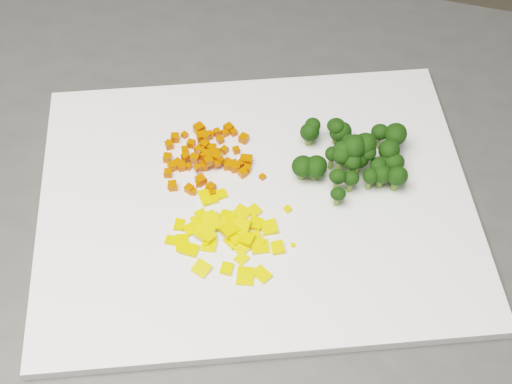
# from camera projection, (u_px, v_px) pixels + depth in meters

# --- Properties ---
(counter_block) EXTENTS (1.20, 0.92, 0.90)m
(counter_block) POSITION_uv_depth(u_px,v_px,m) (220.00, 355.00, 1.13)
(counter_block) COLOR #424240
(counter_block) RESTS_ON ground
(cutting_board) EXTENTS (0.51, 0.44, 0.01)m
(cutting_board) POSITION_uv_depth(u_px,v_px,m) (256.00, 201.00, 0.75)
(cutting_board) COLOR white
(cutting_board) RESTS_ON counter_block
(carrot_pile) EXTENTS (0.10, 0.10, 0.03)m
(carrot_pile) POSITION_uv_depth(u_px,v_px,m) (205.00, 152.00, 0.77)
(carrot_pile) COLOR #C73F02
(carrot_pile) RESTS_ON cutting_board
(pepper_pile) EXTENTS (0.12, 0.12, 0.02)m
(pepper_pile) POSITION_uv_depth(u_px,v_px,m) (225.00, 236.00, 0.71)
(pepper_pile) COLOR yellow
(pepper_pile) RESTS_ON cutting_board
(broccoli_pile) EXTENTS (0.12, 0.12, 0.06)m
(broccoli_pile) POSITION_uv_depth(u_px,v_px,m) (352.00, 148.00, 0.75)
(broccoli_pile) COLOR black
(broccoli_pile) RESTS_ON cutting_board
(carrot_cube_0) EXTENTS (0.01, 0.01, 0.01)m
(carrot_cube_0) POSITION_uv_depth(u_px,v_px,m) (199.00, 131.00, 0.80)
(carrot_cube_0) COLOR #C73F02
(carrot_cube_0) RESTS_ON carrot_pile
(carrot_cube_1) EXTENTS (0.01, 0.01, 0.01)m
(carrot_cube_1) POSITION_uv_depth(u_px,v_px,m) (209.00, 188.00, 0.75)
(carrot_cube_1) COLOR #C73F02
(carrot_cube_1) RESTS_ON carrot_pile
(carrot_cube_2) EXTENTS (0.01, 0.01, 0.01)m
(carrot_cube_2) POSITION_uv_depth(u_px,v_px,m) (182.00, 167.00, 0.77)
(carrot_cube_2) COLOR #C73F02
(carrot_cube_2) RESTS_ON carrot_pile
(carrot_cube_3) EXTENTS (0.01, 0.01, 0.01)m
(carrot_cube_3) POSITION_uv_depth(u_px,v_px,m) (210.00, 156.00, 0.77)
(carrot_cube_3) COLOR #C73F02
(carrot_cube_3) RESTS_ON carrot_pile
(carrot_cube_4) EXTENTS (0.01, 0.01, 0.01)m
(carrot_cube_4) POSITION_uv_depth(u_px,v_px,m) (208.00, 161.00, 0.76)
(carrot_cube_4) COLOR #C73F02
(carrot_cube_4) RESTS_ON carrot_pile
(carrot_cube_5) EXTENTS (0.01, 0.01, 0.01)m
(carrot_cube_5) POSITION_uv_depth(u_px,v_px,m) (225.00, 133.00, 0.80)
(carrot_cube_5) COLOR #C73F02
(carrot_cube_5) RESTS_ON carrot_pile
(carrot_cube_6) EXTENTS (0.01, 0.01, 0.01)m
(carrot_cube_6) POSITION_uv_depth(u_px,v_px,m) (220.00, 140.00, 0.79)
(carrot_cube_6) COLOR #C73F02
(carrot_cube_6) RESTS_ON carrot_pile
(carrot_cube_7) EXTENTS (0.01, 0.01, 0.01)m
(carrot_cube_7) POSITION_uv_depth(u_px,v_px,m) (220.00, 160.00, 0.76)
(carrot_cube_7) COLOR #C73F02
(carrot_cube_7) RESTS_ON carrot_pile
(carrot_cube_8) EXTENTS (0.01, 0.01, 0.01)m
(carrot_cube_8) POSITION_uv_depth(u_px,v_px,m) (180.00, 166.00, 0.77)
(carrot_cube_8) COLOR #C73F02
(carrot_cube_8) RESTS_ON carrot_pile
(carrot_cube_9) EXTENTS (0.01, 0.01, 0.01)m
(carrot_cube_9) POSITION_uv_depth(u_px,v_px,m) (211.00, 135.00, 0.80)
(carrot_cube_9) COLOR #C73F02
(carrot_cube_9) RESTS_ON carrot_pile
(carrot_cube_10) EXTENTS (0.01, 0.01, 0.01)m
(carrot_cube_10) POSITION_uv_depth(u_px,v_px,m) (178.00, 163.00, 0.77)
(carrot_cube_10) COLOR #C73F02
(carrot_cube_10) RESTS_ON carrot_pile
(carrot_cube_11) EXTENTS (0.01, 0.01, 0.01)m
(carrot_cube_11) POSITION_uv_depth(u_px,v_px,m) (204.00, 145.00, 0.79)
(carrot_cube_11) COLOR #C73F02
(carrot_cube_11) RESTS_ON carrot_pile
(carrot_cube_12) EXTENTS (0.01, 0.01, 0.01)m
(carrot_cube_12) POSITION_uv_depth(u_px,v_px,m) (213.00, 154.00, 0.77)
(carrot_cube_12) COLOR #C73F02
(carrot_cube_12) RESTS_ON carrot_pile
(carrot_cube_13) EXTENTS (0.01, 0.01, 0.01)m
(carrot_cube_13) POSITION_uv_depth(u_px,v_px,m) (201.00, 180.00, 0.75)
(carrot_cube_13) COLOR #C73F02
(carrot_cube_13) RESTS_ON carrot_pile
(carrot_cube_14) EXTENTS (0.01, 0.01, 0.01)m
(carrot_cube_14) POSITION_uv_depth(u_px,v_px,m) (168.00, 158.00, 0.77)
(carrot_cube_14) COLOR #C73F02
(carrot_cube_14) RESTS_ON carrot_pile
(carrot_cube_15) EXTENTS (0.01, 0.01, 0.01)m
(carrot_cube_15) POSITION_uv_depth(u_px,v_px,m) (217.00, 163.00, 0.76)
(carrot_cube_15) COLOR #C73F02
(carrot_cube_15) RESTS_ON carrot_pile
(carrot_cube_16) EXTENTS (0.01, 0.01, 0.01)m
(carrot_cube_16) POSITION_uv_depth(u_px,v_px,m) (185.00, 155.00, 0.78)
(carrot_cube_16) COLOR #C73F02
(carrot_cube_16) RESTS_ON carrot_pile
(carrot_cube_17) EXTENTS (0.01, 0.01, 0.01)m
(carrot_cube_17) POSITION_uv_depth(u_px,v_px,m) (234.00, 133.00, 0.80)
(carrot_cube_17) COLOR #C73F02
(carrot_cube_17) RESTS_ON carrot_pile
(carrot_cube_18) EXTENTS (0.01, 0.01, 0.01)m
(carrot_cube_18) POSITION_uv_depth(u_px,v_px,m) (197.00, 168.00, 0.76)
(carrot_cube_18) COLOR #C73F02
(carrot_cube_18) RESTS_ON carrot_pile
(carrot_cube_19) EXTENTS (0.01, 0.01, 0.01)m
(carrot_cube_19) POSITION_uv_depth(u_px,v_px,m) (167.00, 174.00, 0.76)
(carrot_cube_19) COLOR #C73F02
(carrot_cube_19) RESTS_ON carrot_pile
(carrot_cube_20) EXTENTS (0.01, 0.01, 0.01)m
(carrot_cube_20) POSITION_uv_depth(u_px,v_px,m) (205.00, 137.00, 0.79)
(carrot_cube_20) COLOR #C73F02
(carrot_cube_20) RESTS_ON carrot_pile
(carrot_cube_21) EXTENTS (0.01, 0.01, 0.01)m
(carrot_cube_21) POSITION_uv_depth(u_px,v_px,m) (200.00, 150.00, 0.78)
(carrot_cube_21) COLOR #C73F02
(carrot_cube_21) RESTS_ON carrot_pile
(carrot_cube_22) EXTENTS (0.01, 0.01, 0.01)m
(carrot_cube_22) POSITION_uv_depth(u_px,v_px,m) (175.00, 138.00, 0.79)
(carrot_cube_22) COLOR #C73F02
(carrot_cube_22) RESTS_ON carrot_pile
(carrot_cube_23) EXTENTS (0.01, 0.01, 0.01)m
(carrot_cube_23) POSITION_uv_depth(u_px,v_px,m) (189.00, 167.00, 0.77)
(carrot_cube_23) COLOR #C73F02
(carrot_cube_23) RESTS_ON carrot_pile
(carrot_cube_24) EXTENTS (0.01, 0.01, 0.01)m
(carrot_cube_24) POSITION_uv_depth(u_px,v_px,m) (213.00, 148.00, 0.77)
(carrot_cube_24) COLOR #C73F02
(carrot_cube_24) RESTS_ON carrot_pile
(carrot_cube_25) EXTENTS (0.01, 0.01, 0.01)m
(carrot_cube_25) POSITION_uv_depth(u_px,v_px,m) (173.00, 166.00, 0.77)
(carrot_cube_25) COLOR #C73F02
(carrot_cube_25) RESTS_ON carrot_pile
(carrot_cube_26) EXTENTS (0.01, 0.01, 0.01)m
(carrot_cube_26) POSITION_uv_depth(u_px,v_px,m) (185.00, 157.00, 0.77)
(carrot_cube_26) COLOR #C73F02
(carrot_cube_26) RESTS_ON carrot_pile
(carrot_cube_27) EXTENTS (0.01, 0.01, 0.01)m
(carrot_cube_27) POSITION_uv_depth(u_px,v_px,m) (201.00, 137.00, 0.79)
(carrot_cube_27) COLOR #C73F02
(carrot_cube_27) RESTS_ON carrot_pile
(carrot_cube_28) EXTENTS (0.01, 0.01, 0.01)m
(carrot_cube_28) POSITION_uv_depth(u_px,v_px,m) (198.00, 130.00, 0.80)
(carrot_cube_28) COLOR #C73F02
(carrot_cube_28) RESTS_ON carrot_pile
(carrot_cube_29) EXTENTS (0.01, 0.01, 0.01)m
(carrot_cube_29) POSITION_uv_depth(u_px,v_px,m) (233.00, 165.00, 0.77)
(carrot_cube_29) COLOR #C73F02
(carrot_cube_29) RESTS_ON carrot_pile
(carrot_cube_30) EXTENTS (0.01, 0.01, 0.01)m
(carrot_cube_30) POSITION_uv_depth(u_px,v_px,m) (229.00, 128.00, 0.80)
(carrot_cube_30) COLOR #C73F02
(carrot_cube_30) RESTS_ON carrot_pile
(carrot_cube_31) EXTENTS (0.01, 0.01, 0.01)m
(carrot_cube_31) POSITION_uv_depth(u_px,v_px,m) (203.00, 181.00, 0.76)
(carrot_cube_31) COLOR #C73F02
(carrot_cube_31) RESTS_ON carrot_pile
(carrot_cube_32) EXTENTS (0.01, 0.01, 0.01)m
(carrot_cube_32) POSITION_uv_depth(u_px,v_px,m) (189.00, 189.00, 0.75)
(carrot_cube_32) COLOR #C73F02
(carrot_cube_32) RESTS_ON carrot_pile
(carrot_cube_33) EXTENTS (0.01, 0.01, 0.01)m
(carrot_cube_33) POSITION_uv_depth(u_px,v_px,m) (215.00, 153.00, 0.77)
(carrot_cube_33) COLOR #C73F02
(carrot_cube_33) RESTS_ON carrot_pile
(carrot_cube_34) EXTENTS (0.01, 0.01, 0.01)m
(carrot_cube_34) POSITION_uv_depth(u_px,v_px,m) (243.00, 173.00, 0.76)
(carrot_cube_34) COLOR #C73F02
(carrot_cube_34) RESTS_ON carrot_pile
(carrot_cube_35) EXTENTS (0.01, 0.01, 0.01)m
(carrot_cube_35) POSITION_uv_depth(u_px,v_px,m) (193.00, 192.00, 0.75)
(carrot_cube_35) COLOR #C73F02
(carrot_cube_35) RESTS_ON carrot_pile
(carrot_cube_36) EXTENTS (0.01, 0.01, 0.01)m
(carrot_cube_36) POSITION_uv_depth(u_px,v_px,m) (202.00, 150.00, 0.78)
(carrot_cube_36) COLOR #C73F02
(carrot_cube_36) RESTS_ON carrot_pile
(carrot_cube_37) EXTENTS (0.01, 0.01, 0.01)m
(carrot_cube_37) POSITION_uv_depth(u_px,v_px,m) (211.00, 187.00, 0.75)
(carrot_cube_37) COLOR #C73F02
(carrot_cube_37) RESTS_ON carrot_pile
(carrot_cube_38) EXTENTS (0.01, 0.01, 0.01)m
(carrot_cube_38) POSITION_uv_depth(u_px,v_px,m) (236.00, 167.00, 0.77)
(carrot_cube_38) COLOR #C73F02
(carrot_cube_38) RESTS_ON carrot_pile
(carrot_cube_39) EXTENTS (0.01, 0.01, 0.01)m
(carrot_cube_39) POSITION_uv_depth(u_px,v_px,m) (244.00, 139.00, 0.79)
(carrot_cube_39) COLOR #C73F02
(carrot_cube_39) RESTS_ON carrot_pile
(carrot_cube_40) EXTENTS (0.01, 0.01, 0.01)m
(carrot_cube_40) POSITION_uv_depth(u_px,v_px,m) (191.00, 144.00, 0.79)
(carrot_cube_40) COLOR #C73F02
(carrot_cube_40) RESTS_ON carrot_pile
(carrot_cube_41) EXTENTS (0.01, 0.01, 0.01)m
(carrot_cube_41) POSITION_uv_depth(u_px,v_px,m) (244.00, 160.00, 0.77)
(carrot_cube_41) COLOR #C73F02
(carrot_cube_41) RESTS_ON carrot_pile
(carrot_cube_42) EXTENTS (0.01, 0.01, 0.01)m
(carrot_cube_42) POSITION_uv_depth(u_px,v_px,m) (172.00, 166.00, 0.77)
(carrot_cube_42) COLOR #C73F02
(carrot_cube_42) RESTS_ON carrot_pile
(carrot_cube_43) EXTENTS (0.01, 0.01, 0.01)m
(carrot_cube_43) POSITION_uv_depth(u_px,v_px,m) (168.00, 173.00, 0.76)
(carrot_cube_43) COLOR #C73F02
(carrot_cube_43) RESTS_ON carrot_pile
(carrot_cube_44) EXTENTS (0.01, 0.01, 0.01)m
(carrot_cube_44) POSITION_uv_depth(u_px,v_px,m) (195.00, 158.00, 0.76)
(carrot_cube_44) COLOR #C73F02
(carrot_cube_44) RESTS_ON carrot_pile
(carrot_cube_45) EXTENTS (0.01, 0.01, 0.01)m
(carrot_cube_45) POSITION_uv_depth(u_px,v_px,m) (241.00, 163.00, 0.77)
(carrot_cube_45) COLOR #C73F02
(carrot_cube_45) RESTS_ON carrot_pile
(carrot_cube_46) EXTENTS (0.01, 0.01, 0.01)m
(carrot_cube_46) POSITION_uv_depth(u_px,v_px,m) (248.00, 160.00, 0.77)
(carrot_cube_46) COLOR #C73F02
(carrot_cube_46) RESTS_ON carrot_pile
(carrot_cube_47) EXTENTS (0.01, 0.01, 0.01)m
(carrot_cube_47) POSITION_uv_depth(u_px,v_px,m) (207.00, 155.00, 0.77)
(carrot_cube_47) COLOR #C73F02
(carrot_cube_47) RESTS_ON carrot_pile
(carrot_cube_48) EXTENTS (0.01, 0.01, 0.01)m
(carrot_cube_48) POSITION_uv_depth(u_px,v_px,m) (224.00, 150.00, 0.78)
(carrot_cube_48) COLOR #C73F02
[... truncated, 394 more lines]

